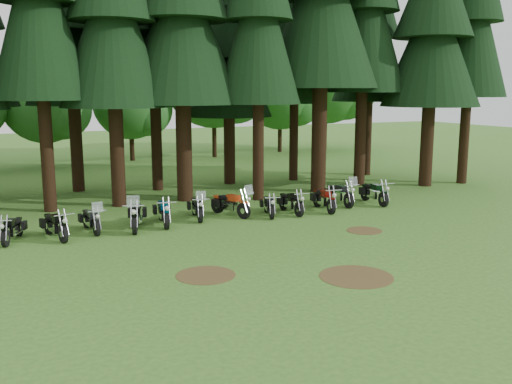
% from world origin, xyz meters
% --- Properties ---
extents(ground, '(120.00, 120.00, 0.00)m').
position_xyz_m(ground, '(0.00, 0.00, 0.00)').
color(ground, '#3A6B25').
rests_on(ground, ground).
extents(pine_front_9, '(5.44, 5.44, 15.89)m').
position_xyz_m(pine_front_9, '(13.94, 7.83, 9.51)').
color(pine_front_9, black).
rests_on(pine_front_9, ground).
extents(pine_back_2, '(4.85, 4.85, 16.30)m').
position_xyz_m(pine_back_2, '(-4.38, 14.40, 9.76)').
color(pine_back_2, black).
rests_on(pine_back_2, ground).
extents(pine_back_3, '(4.35, 4.35, 16.20)m').
position_xyz_m(pine_back_3, '(-0.37, 12.94, 9.70)').
color(pine_back_3, black).
rests_on(pine_back_3, ground).
extents(pine_back_4, '(4.94, 4.94, 13.78)m').
position_xyz_m(pine_back_4, '(4.04, 13.25, 8.25)').
color(pine_back_4, black).
rests_on(pine_back_4, ground).
extents(pine_back_5, '(3.94, 3.94, 16.33)m').
position_xyz_m(pine_back_5, '(8.07, 12.86, 9.78)').
color(pine_back_5, black).
rests_on(pine_back_5, ground).
extents(pine_back_6, '(4.59, 4.59, 16.58)m').
position_xyz_m(pine_back_6, '(13.36, 12.79, 9.93)').
color(pine_back_6, black).
rests_on(pine_back_6, ground).
extents(decid_3, '(6.12, 5.95, 7.65)m').
position_xyz_m(decid_3, '(-4.71, 25.13, 4.51)').
color(decid_3, black).
rests_on(decid_3, ground).
extents(decid_4, '(5.93, 5.76, 7.41)m').
position_xyz_m(decid_4, '(1.58, 26.32, 4.37)').
color(decid_4, black).
rests_on(decid_4, ground).
extents(decid_5, '(8.45, 8.21, 10.56)m').
position_xyz_m(decid_5, '(8.29, 25.71, 6.23)').
color(decid_5, black).
rests_on(decid_5, ground).
extents(decid_6, '(7.06, 6.86, 8.82)m').
position_xyz_m(decid_6, '(14.85, 27.01, 5.20)').
color(decid_6, black).
rests_on(decid_6, ground).
extents(decid_7, '(8.44, 8.20, 10.55)m').
position_xyz_m(decid_7, '(19.46, 26.83, 6.22)').
color(decid_7, black).
rests_on(decid_7, ground).
extents(dirt_patch_0, '(1.80, 1.80, 0.01)m').
position_xyz_m(dirt_patch_0, '(-3.00, -2.00, 0.01)').
color(dirt_patch_0, '#4C3D1E').
rests_on(dirt_patch_0, ground).
extents(dirt_patch_1, '(1.40, 1.40, 0.01)m').
position_xyz_m(dirt_patch_1, '(4.50, 0.50, 0.01)').
color(dirt_patch_1, '#4C3D1E').
rests_on(dirt_patch_1, ground).
extents(dirt_patch_2, '(2.20, 2.20, 0.01)m').
position_xyz_m(dirt_patch_2, '(1.00, -4.00, 0.01)').
color(dirt_patch_2, '#4C3D1E').
rests_on(dirt_patch_2, ground).
extents(motorcycle_0, '(0.84, 2.01, 0.85)m').
position_xyz_m(motorcycle_0, '(-8.06, 4.58, 0.43)').
color(motorcycle_0, black).
rests_on(motorcycle_0, ground).
extents(motorcycle_1, '(0.64, 2.24, 0.92)m').
position_xyz_m(motorcycle_1, '(-6.59, 4.36, 0.47)').
color(motorcycle_1, black).
rests_on(motorcycle_1, ground).
extents(motorcycle_2, '(0.51, 2.16, 1.35)m').
position_xyz_m(motorcycle_2, '(-5.23, 4.81, 0.45)').
color(motorcycle_2, black).
rests_on(motorcycle_2, ground).
extents(motorcycle_3, '(1.03, 2.48, 1.58)m').
position_xyz_m(motorcycle_3, '(-3.54, 4.51, 0.53)').
color(motorcycle_3, black).
rests_on(motorcycle_3, ground).
extents(motorcycle_4, '(0.50, 2.37, 0.97)m').
position_xyz_m(motorcycle_4, '(-2.35, 4.80, 0.49)').
color(motorcycle_4, black).
rests_on(motorcycle_4, ground).
extents(motorcycle_5, '(0.64, 2.21, 1.39)m').
position_xyz_m(motorcycle_5, '(-0.76, 5.23, 0.46)').
color(motorcycle_5, black).
rests_on(motorcycle_5, ground).
extents(motorcycle_6, '(1.15, 2.32, 1.50)m').
position_xyz_m(motorcycle_6, '(0.76, 5.16, 0.50)').
color(motorcycle_6, black).
rests_on(motorcycle_6, ground).
extents(motorcycle_7, '(0.72, 2.01, 0.84)m').
position_xyz_m(motorcycle_7, '(2.29, 4.48, 0.43)').
color(motorcycle_7, black).
rests_on(motorcycle_7, ground).
extents(motorcycle_8, '(0.33, 2.22, 0.90)m').
position_xyz_m(motorcycle_8, '(3.40, 4.50, 0.46)').
color(motorcycle_8, black).
rests_on(motorcycle_8, ground).
extents(motorcycle_9, '(0.51, 2.35, 0.96)m').
position_xyz_m(motorcycle_9, '(5.06, 4.41, 0.49)').
color(motorcycle_9, black).
rests_on(motorcycle_9, ground).
extents(motorcycle_10, '(0.46, 2.42, 1.53)m').
position_xyz_m(motorcycle_10, '(6.39, 5.17, 0.51)').
color(motorcycle_10, black).
rests_on(motorcycle_10, ground).
extents(motorcycle_11, '(0.43, 2.39, 0.97)m').
position_xyz_m(motorcycle_11, '(8.09, 4.75, 0.50)').
color(motorcycle_11, black).
rests_on(motorcycle_11, ground).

